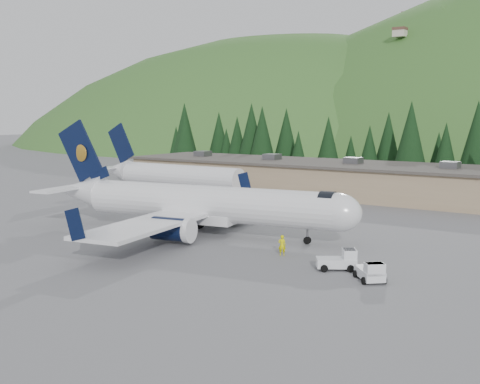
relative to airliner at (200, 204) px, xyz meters
name	(u,v)px	position (x,y,z in m)	size (l,w,h in m)	color
ground	(209,235)	(1.07, 0.17, -3.26)	(600.00, 600.00, 0.00)	slate
airliner	(200,204)	(0.00, 0.00, 0.00)	(36.88, 34.76, 12.25)	white
second_airliner	(167,174)	(-23.86, 22.17, 0.06)	(27.50, 11.00, 10.05)	white
baggage_tug_a	(340,260)	(18.88, -5.32, -2.49)	(3.61, 3.15, 1.73)	silver
baggage_tug_b	(371,272)	(22.41, -7.31, -2.53)	(3.19, 3.32, 1.64)	silver
terminal_building	(324,177)	(-3.95, 38.17, -0.64)	(71.00, 17.00, 6.10)	#967F5F
ramp_worker	(282,245)	(12.36, -3.65, -2.31)	(0.70, 0.46, 1.91)	#E3DE00
tree_line	(361,141)	(-7.80, 61.99, 4.40)	(114.32, 17.67, 14.42)	black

